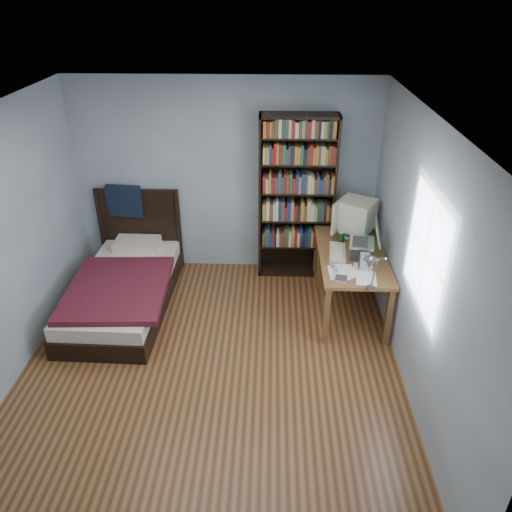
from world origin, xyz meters
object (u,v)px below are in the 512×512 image
laptop (363,246)px  crt_monitor (355,216)px  desk_lamp (370,265)px  bookshelf (296,199)px  soda_can (341,238)px  bed (125,284)px  desk (345,258)px  keyboard (337,252)px  speaker (364,262)px

laptop → crt_monitor: bearing=94.3°
desk_lamp → bookshelf: (-0.59, 1.90, -0.15)m
desk_lamp → soda_can: desk_lamp is taller
bed → desk: bearing=9.7°
keyboard → bookshelf: 0.99m
desk → laptop: size_ratio=3.64×
keyboard → soda_can: soda_can is taller
desk → speaker: size_ratio=8.20×
crt_monitor → bookshelf: bookshelf is taller
bookshelf → crt_monitor: bearing=-28.0°
bed → speaker: bearing=-7.6°
crt_monitor → keyboard: (-0.23, -0.46, -0.25)m
crt_monitor → soda_can: (-0.17, -0.20, -0.20)m
keyboard → soda_can: size_ratio=3.41×
desk → bookshelf: bookshelf is taller
bookshelf → desk: bearing=-29.7°
desk → laptop: laptop is taller
laptop → bed: bed is taller
speaker → soda_can: (-0.17, 0.61, -0.03)m
bookshelf → laptop: bearing=-50.4°
soda_can → bookshelf: bearing=132.6°
soda_can → desk: bearing=64.4°
crt_monitor → speaker: size_ratio=3.03×
desk_lamp → speaker: size_ratio=3.11×
bookshelf → soda_can: bearing=-47.4°
bed → crt_monitor: bearing=9.3°
desk → keyboard: (-0.17, -0.48, 0.33)m
bookshelf → bed: bookshelf is taller
keyboard → bed: size_ratio=0.21×
desk_lamp → speaker: bearing=82.3°
desk → crt_monitor: crt_monitor is taller
desk → crt_monitor: (0.07, -0.01, 0.58)m
desk → keyboard: size_ratio=3.38×
desk_lamp → keyboard: (-0.14, 1.07, -0.45)m
crt_monitor → laptop: bearing=-85.7°
laptop → soda_can: size_ratio=3.16×
soda_can → bookshelf: 0.80m
crt_monitor → bookshelf: (-0.68, 0.36, 0.06)m
laptop → keyboard: 0.29m
desk → soda_can: bearing=-115.6°
laptop → desk_lamp: size_ratio=0.72×
crt_monitor → soda_can: size_ratio=4.26×
keyboard → bookshelf: bookshelf is taller
speaker → bookshelf: size_ratio=0.09×
laptop → speaker: bearing=-95.9°
desk_lamp → bed: 3.01m
keyboard → laptop: bearing=-2.8°
desk → desk_lamp: size_ratio=2.64×
laptop → desk_lamp: bearing=-97.2°
desk → soda_can: (-0.10, -0.21, 0.38)m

